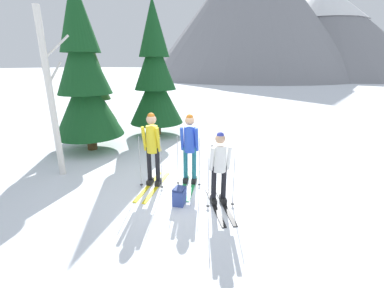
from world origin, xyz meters
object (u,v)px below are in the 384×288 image
at_px(backpack_on_snow_front, 179,196).
at_px(pine_tree_far, 96,90).
at_px(skier_in_blue, 190,145).
at_px(pine_tree_near, 84,76).
at_px(pine_tree_mid, 155,76).
at_px(skier_in_white, 219,165).
at_px(birch_tree_tall, 51,95).
at_px(skier_in_yellow, 152,146).

bearing_deg(backpack_on_snow_front, pine_tree_far, 142.37).
bearing_deg(pine_tree_far, skier_in_blue, -31.69).
bearing_deg(pine_tree_near, skier_in_blue, -16.40).
bearing_deg(pine_tree_mid, pine_tree_near, -113.04).
distance_m(skier_in_white, pine_tree_near, 5.83).
height_order(skier_in_blue, backpack_on_snow_front, skier_in_blue).
bearing_deg(skier_in_white, pine_tree_far, 147.53).
distance_m(skier_in_blue, backpack_on_snow_front, 1.36).
height_order(pine_tree_near, pine_tree_mid, pine_tree_near).
bearing_deg(birch_tree_tall, skier_in_yellow, 6.29).
distance_m(skier_in_yellow, skier_in_white, 1.77).
distance_m(skier_in_yellow, pine_tree_near, 4.17).
xyz_separation_m(skier_in_blue, birch_tree_tall, (-3.51, -0.76, 1.16)).
height_order(pine_tree_mid, pine_tree_far, pine_tree_mid).
height_order(pine_tree_mid, birch_tree_tall, pine_tree_mid).
height_order(skier_in_blue, pine_tree_mid, pine_tree_mid).
bearing_deg(pine_tree_far, pine_tree_mid, 4.90).
height_order(skier_in_white, pine_tree_mid, pine_tree_mid).
xyz_separation_m(skier_in_blue, backpack_on_snow_front, (0.18, -1.06, -0.83)).
relative_size(skier_in_white, pine_tree_near, 0.29).
bearing_deg(pine_tree_far, pine_tree_near, -54.55).
bearing_deg(skier_in_blue, pine_tree_near, 163.60).
distance_m(skier_in_white, backpack_on_snow_front, 1.11).
bearing_deg(pine_tree_far, skier_in_white, -32.47).
relative_size(skier_in_yellow, pine_tree_near, 0.33).
bearing_deg(pine_tree_near, pine_tree_far, 125.45).
xyz_separation_m(pine_tree_far, birch_tree_tall, (2.52, -4.48, 0.38)).
bearing_deg(pine_tree_near, pine_tree_mid, 66.96).
relative_size(skier_in_blue, pine_tree_near, 0.32).
distance_m(skier_in_blue, pine_tree_near, 4.71).
distance_m(skier_in_yellow, pine_tree_mid, 5.21).
xyz_separation_m(skier_in_white, pine_tree_far, (-6.98, 4.44, 0.90)).
height_order(skier_in_white, pine_tree_far, pine_tree_far).
height_order(skier_in_yellow, skier_in_white, skier_in_yellow).
bearing_deg(skier_in_yellow, skier_in_white, -8.50).
bearing_deg(skier_in_blue, birch_tree_tall, -167.79).
distance_m(pine_tree_far, backpack_on_snow_front, 8.00).
relative_size(birch_tree_tall, backpack_on_snow_front, 11.19).
height_order(skier_in_yellow, backpack_on_snow_front, skier_in_yellow).
xyz_separation_m(pine_tree_far, backpack_on_snow_front, (6.21, -4.78, -1.61)).
height_order(pine_tree_far, birch_tree_tall, birch_tree_tall).
bearing_deg(pine_tree_near, skier_in_yellow, -26.26).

